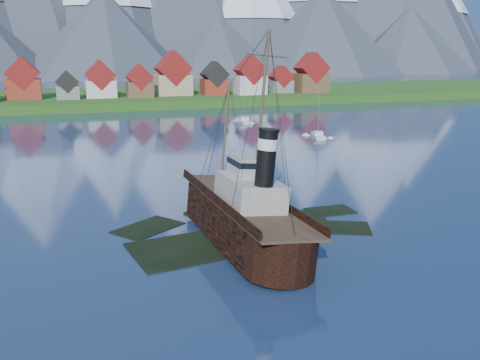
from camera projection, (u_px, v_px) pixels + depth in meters
name	position (u px, v px, depth m)	size (l,w,h in m)	color
ground	(235.00, 236.00, 61.39)	(1400.00, 1400.00, 0.00)	#1B2C4B
shoal	(243.00, 231.00, 64.01)	(31.71, 21.24, 1.14)	black
shore_bank	(103.00, 101.00, 217.54)	(600.00, 80.00, 3.20)	#204D16
seawall	(113.00, 111.00, 182.64)	(600.00, 2.50, 2.00)	#3F3D38
town	(10.00, 83.00, 188.60)	(250.96, 16.69, 17.30)	maroon
tugboat_wreck	(236.00, 211.00, 60.45)	(7.07, 30.45, 24.13)	black
sailboat_d	(318.00, 136.00, 129.34)	(4.81, 9.26, 12.27)	silver
sailboat_e	(244.00, 121.00, 155.84)	(3.94, 10.80, 12.24)	silver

